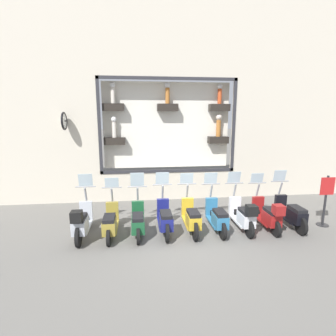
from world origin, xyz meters
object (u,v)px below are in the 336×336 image
object	(u,v)px
scooter_navy_5	(165,219)
shop_sign_post	(326,199)
scooter_silver_8	(82,222)
scooter_green_6	(138,221)
scooter_olive_7	(110,223)
scooter_yellow_4	(191,218)
scooter_red_1	(268,215)
scooter_teal_3	(217,217)
scooter_white_2	(243,215)
scooter_black_0	(291,213)

from	to	relation	value
scooter_navy_5	shop_sign_post	size ratio (longest dim) A/B	1.12
scooter_silver_8	shop_sign_post	xyz separation A→B (m)	(0.05, -7.37, 0.37)
scooter_green_6	scooter_olive_7	world-z (taller)	scooter_green_6
scooter_silver_8	scooter_yellow_4	bearing A→B (deg)	-89.00
scooter_red_1	scooter_yellow_4	xyz separation A→B (m)	(0.07, 2.35, -0.02)
shop_sign_post	scooter_teal_3	bearing A→B (deg)	89.98
scooter_navy_5	scooter_silver_8	size ratio (longest dim) A/B	1.00
scooter_green_6	scooter_silver_8	xyz separation A→B (m)	(-0.05, 1.57, 0.07)
scooter_olive_7	scooter_silver_8	xyz separation A→B (m)	(-0.05, 0.78, 0.08)
scooter_yellow_4	scooter_green_6	bearing A→B (deg)	90.20
scooter_white_2	scooter_red_1	bearing A→B (deg)	-90.52
scooter_silver_8	scooter_teal_3	bearing A→B (deg)	-89.26
scooter_white_2	scooter_olive_7	bearing A→B (deg)	89.20
scooter_teal_3	scooter_silver_8	xyz separation A→B (m)	(-0.05, 3.92, 0.06)
shop_sign_post	scooter_yellow_4	bearing A→B (deg)	89.93
scooter_black_0	scooter_silver_8	size ratio (longest dim) A/B	1.00
scooter_navy_5	scooter_teal_3	bearing A→B (deg)	-90.20
scooter_teal_3	shop_sign_post	size ratio (longest dim) A/B	1.12
scooter_olive_7	shop_sign_post	world-z (taller)	shop_sign_post
scooter_yellow_4	scooter_navy_5	xyz separation A→B (m)	(0.00, 0.78, 0.00)
scooter_red_1	scooter_yellow_4	bearing A→B (deg)	88.25
scooter_navy_5	scooter_red_1	bearing A→B (deg)	-91.33
scooter_green_6	scooter_silver_8	world-z (taller)	scooter_silver_8
scooter_navy_5	scooter_silver_8	world-z (taller)	scooter_silver_8
scooter_red_1	scooter_olive_7	bearing A→B (deg)	89.24
scooter_yellow_4	shop_sign_post	xyz separation A→B (m)	(-0.01, -4.24, 0.42)
scooter_black_0	shop_sign_post	bearing A→B (deg)	-90.25
scooter_navy_5	scooter_olive_7	size ratio (longest dim) A/B	1.01
scooter_white_2	shop_sign_post	world-z (taller)	scooter_white_2
scooter_black_0	scooter_white_2	world-z (taller)	scooter_black_0
scooter_red_1	scooter_navy_5	distance (m)	3.14
scooter_white_2	scooter_green_6	distance (m)	3.14
scooter_teal_3	scooter_navy_5	world-z (taller)	scooter_navy_5
scooter_teal_3	shop_sign_post	bearing A→B (deg)	-90.02
scooter_red_1	scooter_navy_5	world-z (taller)	scooter_navy_5
scooter_red_1	scooter_olive_7	xyz separation A→B (m)	(0.06, 4.70, -0.05)
scooter_navy_5	scooter_black_0	bearing A→B (deg)	-90.02
scooter_black_0	shop_sign_post	world-z (taller)	scooter_black_0
scooter_white_2	scooter_olive_7	distance (m)	3.92
scooter_green_6	scooter_olive_7	size ratio (longest dim) A/B	1.00
scooter_red_1	scooter_olive_7	distance (m)	4.70
scooter_white_2	scooter_navy_5	distance (m)	2.35
scooter_green_6	scooter_silver_8	bearing A→B (deg)	91.81
scooter_black_0	scooter_teal_3	bearing A→B (deg)	90.09
scooter_red_1	scooter_green_6	xyz separation A→B (m)	(0.07, 3.92, -0.04)
scooter_yellow_4	scooter_navy_5	size ratio (longest dim) A/B	1.00
scooter_red_1	scooter_teal_3	xyz separation A→B (m)	(0.07, 1.57, -0.03)
scooter_white_2	scooter_navy_5	bearing A→B (deg)	88.39
scooter_olive_7	shop_sign_post	bearing A→B (deg)	-89.96
scooter_red_1	scooter_yellow_4	world-z (taller)	scooter_yellow_4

